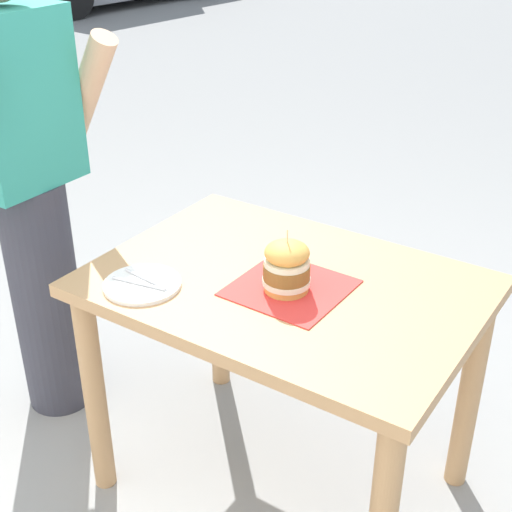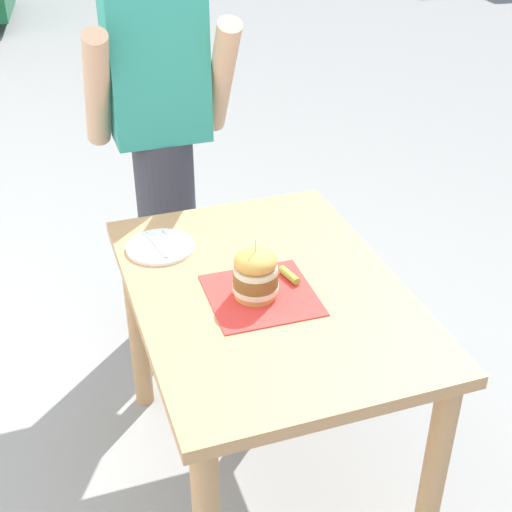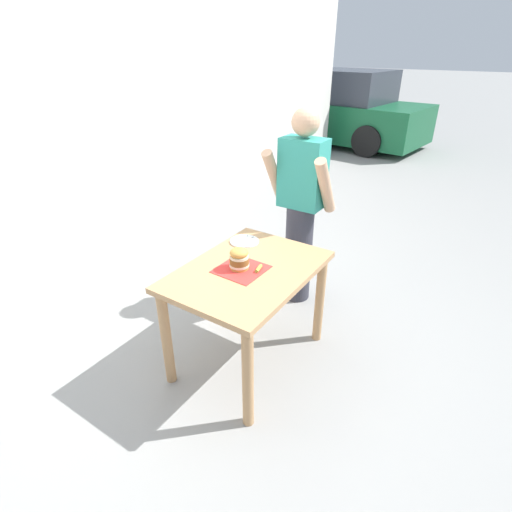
% 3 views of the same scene
% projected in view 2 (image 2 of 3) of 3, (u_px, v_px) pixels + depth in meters
% --- Properties ---
extents(ground_plane, '(80.00, 80.00, 0.00)m').
position_uv_depth(ground_plane, '(265.00, 470.00, 2.51)').
color(ground_plane, gray).
extents(patio_table, '(0.78, 1.09, 0.78)m').
position_uv_depth(patio_table, '(267.00, 324.00, 2.17)').
color(patio_table, tan).
rests_on(patio_table, ground).
extents(serving_paper, '(0.31, 0.31, 0.00)m').
position_uv_depth(serving_paper, '(261.00, 295.00, 2.06)').
color(serving_paper, red).
rests_on(serving_paper, patio_table).
extents(sandwich, '(0.13, 0.13, 0.19)m').
position_uv_depth(sandwich, '(256.00, 273.00, 2.02)').
color(sandwich, gold).
rests_on(sandwich, serving_paper).
extents(pickle_spear, '(0.04, 0.09, 0.02)m').
position_uv_depth(pickle_spear, '(289.00, 275.00, 2.12)').
color(pickle_spear, '#8EA83D').
rests_on(pickle_spear, serving_paper).
extents(side_plate_with_forks, '(0.22, 0.22, 0.02)m').
position_uv_depth(side_plate_with_forks, '(160.00, 247.00, 2.28)').
color(side_plate_with_forks, white).
rests_on(side_plate_with_forks, patio_table).
extents(diner_across_table, '(0.55, 0.35, 1.69)m').
position_uv_depth(diner_across_table, '(162.00, 141.00, 2.77)').
color(diner_across_table, '#33333D').
rests_on(diner_across_table, ground).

